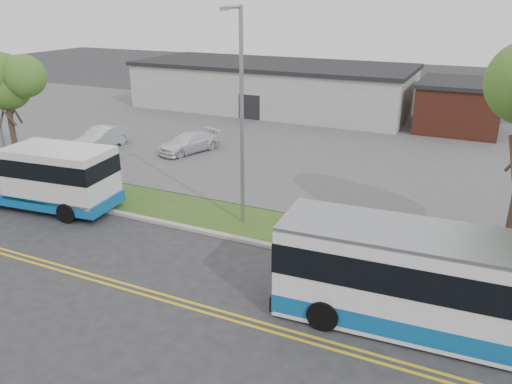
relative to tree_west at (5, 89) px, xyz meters
The scene contains 17 objects.
ground 13.43m from the tree_west, 14.93° to the right, with size 140.00×140.00×0.00m, color #28282B.
lane_line_north 14.83m from the tree_west, 30.43° to the right, with size 70.00×0.12×0.01m, color gold.
lane_line_south 14.97m from the tree_west, 31.49° to the right, with size 70.00×0.12×0.01m, color gold.
curb 13.19m from the tree_west, ahead, with size 80.00×0.30×0.15m, color #9E9B93.
verge 13.03m from the tree_west, ahead, with size 80.00×3.30×0.10m, color #344918.
parking_lot 18.98m from the tree_west, 48.99° to the left, with size 80.00×25.00×0.10m, color #4C4C4F.
commercial_building 24.72m from the tree_west, 75.85° to the left, with size 25.40×10.40×4.35m.
brick_wing 32.19m from the tree_west, 45.38° to the left, with size 6.30×7.30×3.90m.
tree_west is the anchor object (origin of this frame).
streetlight_near 15.01m from the tree_west, ahead, with size 0.35×1.53×9.50m.
shuttle_bus 7.03m from the tree_west, 27.20° to the right, with size 8.47×3.52×3.16m.
transit_bus 25.67m from the tree_west, 11.34° to the right, with size 11.93×3.41×3.27m.
pedestrian 5.82m from the tree_west, 11.22° to the left, with size 0.66×0.44×1.82m, color black.
parked_car_a 7.62m from the tree_west, 83.39° to the left, with size 1.54×4.43×1.46m, color silver.
parked_car_b 11.43m from the tree_west, 51.21° to the left, with size 1.84×4.53×1.31m, color white.
grocery_bag_left 6.16m from the tree_west, ahead, with size 0.32×0.32×0.32m, color white.
grocery_bag_right 6.60m from the tree_west, 13.62° to the left, with size 0.32×0.32×0.32m, color white.
Camera 1 is at (12.60, -16.17, 9.79)m, focal length 35.00 mm.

